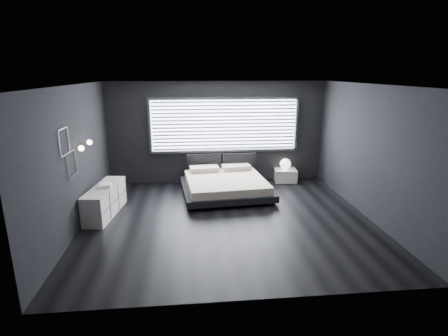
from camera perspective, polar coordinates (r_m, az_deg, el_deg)
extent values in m
plane|color=black|center=(7.53, 0.66, -8.34)|extent=(6.00, 6.00, 0.00)
plane|color=white|center=(6.90, 0.73, 13.46)|extent=(6.00, 6.00, 0.00)
cube|color=black|center=(9.77, -1.12, 5.80)|extent=(6.00, 0.04, 2.80)
cube|color=black|center=(4.48, 4.65, -6.08)|extent=(6.00, 0.04, 2.80)
cube|color=black|center=(7.38, -23.13, 1.36)|extent=(0.04, 5.50, 2.80)
cube|color=black|center=(7.99, 22.62, 2.41)|extent=(0.04, 5.50, 2.80)
cube|color=white|center=(9.73, 0.06, 7.02)|extent=(4.00, 0.02, 1.38)
cube|color=#47474C|center=(9.71, -12.06, 6.66)|extent=(0.06, 0.08, 1.48)
cube|color=#47474C|center=(10.11, 11.74, 7.02)|extent=(0.06, 0.08, 1.48)
cube|color=#47474C|center=(9.62, 0.08, 11.30)|extent=(4.14, 0.08, 0.06)
cube|color=#47474C|center=(9.84, 0.08, 2.78)|extent=(4.14, 0.08, 0.06)
cube|color=silver|center=(9.67, 0.10, 6.97)|extent=(3.94, 0.03, 1.32)
cube|color=black|center=(9.81, -3.30, 0.86)|extent=(0.96, 0.16, 0.52)
cube|color=black|center=(9.90, 2.49, 1.01)|extent=(0.96, 0.16, 0.52)
cylinder|color=silver|center=(7.37, -22.81, 2.98)|extent=(0.10, 0.02, 0.02)
sphere|color=#FFE5B7|center=(7.35, -22.29, 3.00)|extent=(0.11, 0.11, 0.11)
cylinder|color=silver|center=(7.94, -21.60, 3.92)|extent=(0.10, 0.02, 0.02)
sphere|color=#FFE5B7|center=(7.92, -21.11, 3.94)|extent=(0.11, 0.11, 0.11)
cube|color=#47474C|center=(6.74, -24.87, 5.83)|extent=(0.01, 0.46, 0.02)
cube|color=#47474C|center=(6.82, -24.43, 2.03)|extent=(0.01, 0.46, 0.02)
cube|color=#47474C|center=(6.99, -24.07, 4.30)|extent=(0.01, 0.02, 0.46)
cube|color=#47474C|center=(6.56, -25.27, 3.52)|extent=(0.01, 0.02, 0.46)
cube|color=#47474C|center=(7.05, -23.80, 2.43)|extent=(0.01, 0.46, 0.02)
cube|color=#47474C|center=(7.16, -23.41, -1.16)|extent=(0.01, 0.46, 0.02)
cube|color=#47474C|center=(7.32, -23.08, 1.08)|extent=(0.01, 0.02, 0.46)
cube|color=#47474C|center=(6.89, -24.16, 0.13)|extent=(0.01, 0.02, 0.46)
cube|color=black|center=(8.07, -5.12, -6.45)|extent=(0.13, 0.13, 0.08)
cube|color=black|center=(8.43, 7.61, -5.53)|extent=(0.13, 0.13, 0.08)
cube|color=black|center=(9.63, -6.14, -2.79)|extent=(0.13, 0.13, 0.08)
cube|color=black|center=(9.94, 4.61, -2.16)|extent=(0.13, 0.13, 0.08)
cube|color=black|center=(8.92, 0.27, -3.39)|extent=(2.33, 2.24, 0.16)
cube|color=beige|center=(8.87, 0.27, -2.31)|extent=(2.08, 2.08, 0.20)
cube|color=beige|center=(9.48, -3.24, -0.14)|extent=(0.80, 0.48, 0.13)
cube|color=beige|center=(9.63, 1.97, 0.13)|extent=(0.80, 0.48, 0.13)
cube|color=silver|center=(10.15, 9.97, -1.16)|extent=(0.65, 0.56, 0.35)
sphere|color=white|center=(10.07, 9.98, 0.65)|extent=(0.30, 0.30, 0.30)
cube|color=silver|center=(8.11, -18.83, -5.03)|extent=(0.66, 1.64, 0.64)
cube|color=#47474C|center=(8.03, -17.32, -5.09)|extent=(0.22, 1.56, 0.62)
cube|color=silver|center=(7.99, -18.94, -2.76)|extent=(0.31, 0.38, 0.04)
cube|color=silver|center=(7.96, -18.92, -2.56)|extent=(0.29, 0.35, 0.03)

